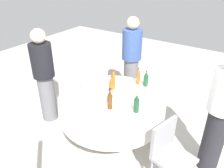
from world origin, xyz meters
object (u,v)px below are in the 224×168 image
(dining_table, at_px, (112,107))
(bottle_brown_west, at_px, (110,99))
(bottle_amber_north, at_px, (138,77))
(wine_glass_right, at_px, (81,83))
(wine_glass_mid, at_px, (105,72))
(bottle_dark_green_rear, at_px, (146,79))
(bottle_amber_far, at_px, (114,80))
(wine_glass_front, at_px, (110,95))
(person_north, at_px, (44,75))
(person_west, at_px, (220,115))
(plate_near, at_px, (123,119))
(plate_inner, at_px, (129,102))
(person_rear, at_px, (131,61))
(wine_glass_far, at_px, (100,100))
(chair_front, at_px, (169,151))
(bottle_amber_front, at_px, (111,88))
(bottle_dark_green_right, at_px, (137,103))

(dining_table, relative_size, bottle_brown_west, 5.00)
(bottle_amber_north, distance_m, wine_glass_right, 0.88)
(bottle_amber_north, relative_size, wine_glass_mid, 1.85)
(bottle_brown_west, relative_size, bottle_dark_green_rear, 1.18)
(bottle_brown_west, relative_size, bottle_amber_far, 0.96)
(wine_glass_mid, bearing_deg, wine_glass_front, 40.91)
(bottle_amber_north, height_order, person_north, person_north)
(person_west, bearing_deg, person_north, -92.38)
(plate_near, relative_size, plate_inner, 0.85)
(bottle_amber_north, bearing_deg, wine_glass_front, -6.74)
(bottle_amber_north, xyz_separation_m, wine_glass_mid, (0.12, -0.54, -0.02))
(person_rear, bearing_deg, plate_near, -79.65)
(wine_glass_front, height_order, person_north, person_north)
(dining_table, bearing_deg, person_north, -83.22)
(wine_glass_right, xyz_separation_m, wine_glass_front, (0.03, 0.55, -0.00))
(bottle_amber_north, bearing_deg, wine_glass_far, -7.68)
(wine_glass_mid, relative_size, chair_front, 0.17)
(dining_table, bearing_deg, bottle_brown_west, 27.45)
(bottle_amber_far, distance_m, wine_glass_front, 0.36)
(person_rear, bearing_deg, person_west, -41.23)
(bottle_amber_front, height_order, wine_glass_right, bottle_amber_front)
(bottle_amber_far, bearing_deg, wine_glass_front, 26.60)
(plate_near, bearing_deg, bottle_brown_west, -112.08)
(bottle_amber_north, distance_m, bottle_amber_far, 0.41)
(bottle_amber_front, xyz_separation_m, chair_front, (0.31, 1.01, -0.38))
(bottle_amber_north, xyz_separation_m, wine_glass_right, (0.62, -0.62, -0.02))
(bottle_amber_north, height_order, bottle_amber_front, bottle_amber_front)
(bottle_dark_green_right, bearing_deg, person_north, -87.81)
(bottle_brown_west, relative_size, bottle_dark_green_right, 1.11)
(bottle_amber_far, bearing_deg, dining_table, 29.26)
(plate_near, bearing_deg, wine_glass_mid, -133.65)
(person_west, distance_m, chair_front, 0.74)
(wine_glass_front, bearing_deg, person_rear, -164.26)
(plate_near, xyz_separation_m, person_north, (-0.17, -1.59, 0.08))
(bottle_amber_north, xyz_separation_m, bottle_amber_front, (0.55, -0.13, 0.03))
(wine_glass_far, bearing_deg, chair_front, 89.16)
(wine_glass_front, bearing_deg, wine_glass_right, -93.42)
(bottle_amber_north, distance_m, person_west, 1.29)
(wine_glass_front, xyz_separation_m, plate_near, (0.25, 0.36, -0.10))
(bottle_brown_west, relative_size, person_west, 0.19)
(bottle_brown_west, distance_m, wine_glass_mid, 0.88)
(plate_near, relative_size, person_north, 0.14)
(bottle_dark_green_right, distance_m, bottle_amber_front, 0.48)
(bottle_dark_green_right, relative_size, person_north, 0.17)
(plate_near, bearing_deg, bottle_dark_green_right, 168.05)
(bottle_brown_west, distance_m, plate_near, 0.32)
(wine_glass_front, distance_m, person_rear, 1.18)
(wine_glass_far, distance_m, plate_near, 0.41)
(wine_glass_mid, xyz_separation_m, plate_near, (0.79, 0.82, -0.10))
(bottle_amber_front, height_order, plate_inner, bottle_amber_front)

